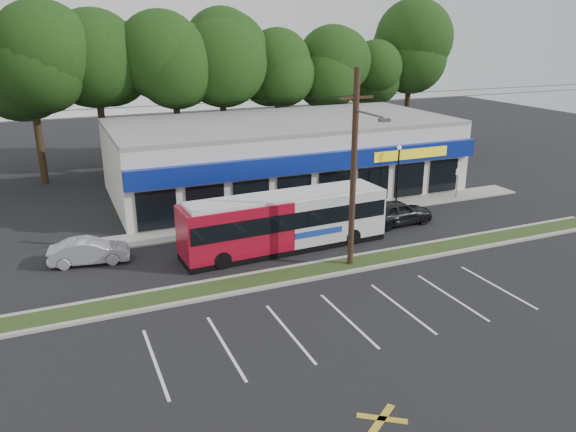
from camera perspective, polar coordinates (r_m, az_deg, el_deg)
The scene contains 15 objects.
ground at distance 27.38m, azimuth 1.81°, elevation -6.79°, with size 120.00×120.00×0.00m, color black.
grass_strip at distance 28.17m, azimuth 0.95°, elevation -5.88°, with size 40.00×1.60×0.12m, color #263816.
curb_south at distance 27.47m, azimuth 1.68°, elevation -6.54°, with size 40.00×0.25×0.14m, color #9E9E93.
curb_north at distance 28.88m, azimuth 0.26°, elevation -5.23°, with size 40.00×0.25×0.14m, color #9E9E93.
sidewalk at distance 36.91m, azimuth 2.95°, elevation 0.10°, with size 32.00×2.20×0.10m, color #9E9E93.
strip_mall at distance 42.50m, azimuth -0.50°, elevation 6.23°, with size 25.00×12.55×5.30m.
utility_pole at distance 27.61m, azimuth 6.47°, elevation 5.24°, with size 50.00×2.77×10.00m.
lamp_post at distance 38.97m, azimuth 11.12°, elevation 4.78°, with size 0.30×0.30×4.25m.
sign_post at distance 42.03m, azimuth 16.87°, elevation 3.75°, with size 0.45×0.10×2.23m.
tree_line at distance 50.63m, azimuth -6.72°, elevation 14.69°, with size 46.76×6.76×11.83m.
metrobus at distance 30.87m, azimuth -0.29°, elevation -0.44°, with size 11.81×3.02×3.15m.
car_dark at distance 35.68m, azimuth 11.01°, elevation 0.37°, with size 1.87×4.64×1.58m, color black.
car_silver at distance 31.09m, azimuth -19.55°, elevation -3.39°, with size 1.41×4.05×1.33m, color #A8A9AF.
pedestrian_a at distance 36.00m, azimuth 6.42°, elevation 0.92°, with size 0.65×0.42×1.77m, color white.
pedestrian_b at distance 35.49m, azimuth 2.76°, elevation 0.85°, with size 0.91×0.71×1.88m, color silver.
Camera 1 is at (-10.56, -22.38, 11.70)m, focal length 35.00 mm.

